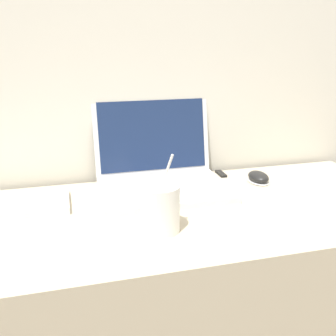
{
  "coord_description": "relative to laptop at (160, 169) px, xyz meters",
  "views": [
    {
      "loc": [
        -0.23,
        -0.64,
        1.15
      ],
      "look_at": [
        0.03,
        0.36,
        0.81
      ],
      "focal_mm": 42.0,
      "sensor_mm": 36.0,
      "label": 1
    }
  ],
  "objects": [
    {
      "name": "wall_back",
      "position": [
        -0.03,
        0.14,
        0.48
      ],
      "size": [
        7.0,
        0.04,
        2.5
      ],
      "color": "silver",
      "rests_on": "ground_plane"
    },
    {
      "name": "desk",
      "position": [
        -0.03,
        -0.18,
        -0.42
      ],
      "size": [
        1.43,
        0.55,
        0.72
      ],
      "color": "beige",
      "rests_on": "ground_plane"
    },
    {
      "name": "laptop",
      "position": [
        0.0,
        0.0,
        0.0
      ],
      "size": [
        0.37,
        0.31,
        0.26
      ],
      "color": "silver",
      "rests_on": "desk"
    },
    {
      "name": "drink_cup",
      "position": [
        -0.07,
        -0.28,
        0.0
      ],
      "size": [
        0.09,
        0.09,
        0.19
      ],
      "color": "white",
      "rests_on": "desk"
    },
    {
      "name": "computer_mouse",
      "position": [
        0.31,
        -0.04,
        -0.04
      ],
      "size": [
        0.06,
        0.09,
        0.03
      ],
      "color": "white",
      "rests_on": "desk"
    },
    {
      "name": "usb_stick",
      "position": [
        0.22,
        0.06,
        -0.05
      ],
      "size": [
        0.02,
        0.06,
        0.01
      ],
      "color": "black",
      "rests_on": "desk"
    }
  ]
}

